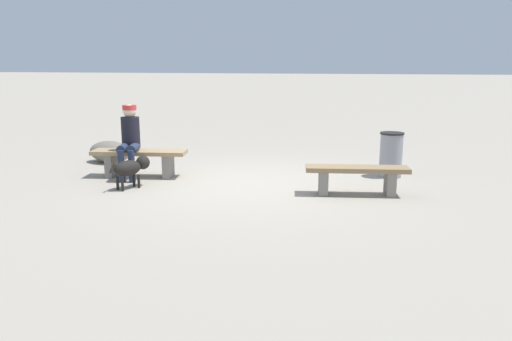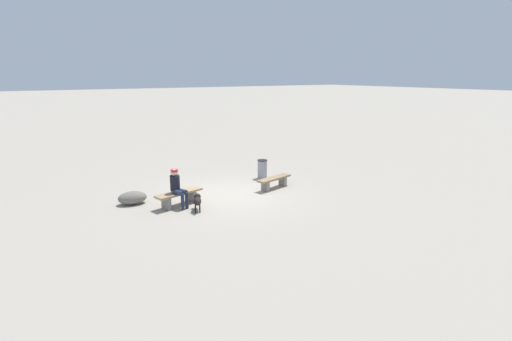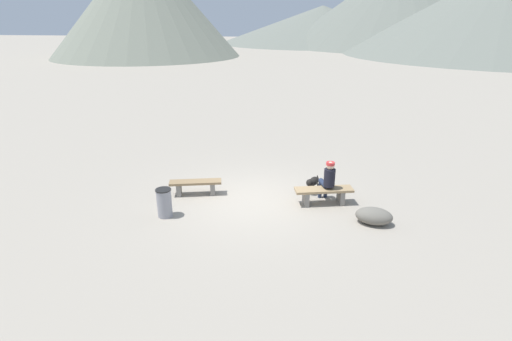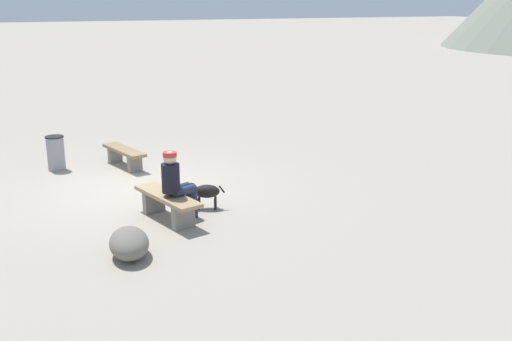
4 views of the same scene
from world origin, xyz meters
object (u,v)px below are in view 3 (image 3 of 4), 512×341
(seated_person, at_px, (328,178))
(trash_bin, at_px, (164,203))
(boulder, at_px, (374,216))
(bench_left, at_px, (196,185))
(bench_right, at_px, (324,193))
(dog, at_px, (313,182))

(seated_person, xyz_separation_m, trash_bin, (-4.33, -1.48, -0.35))
(trash_bin, bearing_deg, seated_person, 18.89)
(seated_person, xyz_separation_m, boulder, (1.17, -1.12, -0.53))
(bench_left, distance_m, boulder, 5.20)
(seated_person, relative_size, trash_bin, 1.62)
(bench_left, height_order, bench_right, bench_right)
(bench_left, height_order, boulder, bench_left)
(dog, height_order, trash_bin, trash_bin)
(bench_right, height_order, boulder, bench_right)
(boulder, bearing_deg, dog, 131.88)
(bench_left, bearing_deg, seated_person, -13.16)
(seated_person, bearing_deg, boulder, -62.78)
(seated_person, distance_m, boulder, 1.71)
(bench_left, relative_size, bench_right, 0.93)
(dog, bearing_deg, bench_right, 46.81)
(bench_right, height_order, trash_bin, trash_bin)
(bench_left, relative_size, seated_person, 1.24)
(bench_right, xyz_separation_m, boulder, (1.27, -1.00, -0.11))
(dog, height_order, boulder, dog)
(seated_person, xyz_separation_m, dog, (-0.41, 0.64, -0.41))
(bench_left, xyz_separation_m, dog, (3.49, 0.66, 0.04))
(trash_bin, xyz_separation_m, boulder, (5.51, 0.36, -0.18))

